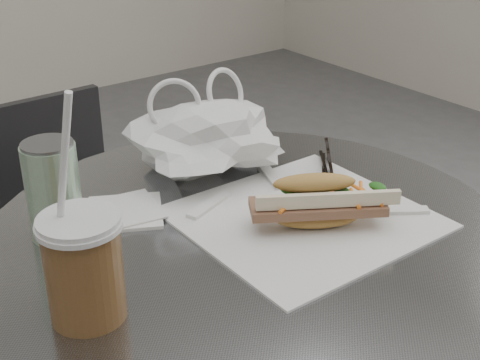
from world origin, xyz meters
TOP-DOWN VIEW (x-y plane):
  - chair_far at (0.01, 0.86)m, footprint 0.38×0.38m
  - sandwich_paper at (0.08, 0.18)m, footprint 0.33×0.31m
  - banh_mi at (0.08, 0.16)m, footprint 0.24×0.20m
  - iced_coffee at (-0.26, 0.17)m, footprint 0.09×0.09m
  - sunglasses at (0.23, 0.28)m, footprint 0.08×0.09m
  - plastic_bag at (0.06, 0.39)m, footprint 0.26×0.21m
  - napkin_stack at (-0.12, 0.35)m, footprint 0.15×0.15m
  - drink_can at (-0.22, 0.36)m, footprint 0.07×0.07m

SIDE VIEW (x-z plane):
  - chair_far at x=0.01m, z-range -0.04..0.68m
  - sandwich_paper at x=0.08m, z-range 0.74..0.74m
  - napkin_stack at x=-0.12m, z-range 0.74..0.75m
  - sunglasses at x=0.23m, z-range 0.73..0.78m
  - banh_mi at x=0.08m, z-range 0.74..0.82m
  - plastic_bag at x=0.06m, z-range 0.74..0.86m
  - iced_coffee at x=-0.26m, z-range 0.67..0.94m
  - drink_can at x=-0.22m, z-range 0.74..0.88m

